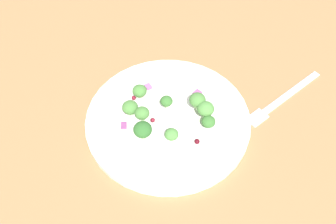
% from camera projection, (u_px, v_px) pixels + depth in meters
% --- Properties ---
extents(ground_plane, '(1.80, 1.80, 0.02)m').
position_uv_depth(ground_plane, '(170.00, 135.00, 0.62)').
color(ground_plane, olive).
extents(plate, '(0.28, 0.28, 0.02)m').
position_uv_depth(plate, '(168.00, 119.00, 0.62)').
color(plate, white).
rests_on(plate, ground_plane).
extents(dressing_pool, '(0.16, 0.16, 0.00)m').
position_uv_depth(dressing_pool, '(168.00, 117.00, 0.61)').
color(dressing_pool, white).
rests_on(dressing_pool, plate).
extents(broccoli_floret_0, '(0.03, 0.03, 0.03)m').
position_uv_depth(broccoli_floret_0, '(130.00, 108.00, 0.60)').
color(broccoli_floret_0, '#ADD18E').
rests_on(broccoli_floret_0, plate).
extents(broccoli_floret_1, '(0.02, 0.02, 0.02)m').
position_uv_depth(broccoli_floret_1, '(142.00, 115.00, 0.59)').
color(broccoli_floret_1, '#8EB77A').
rests_on(broccoli_floret_1, plate).
extents(broccoli_floret_2, '(0.03, 0.03, 0.03)m').
position_uv_depth(broccoli_floret_2, '(143.00, 130.00, 0.57)').
color(broccoli_floret_2, '#ADD18E').
rests_on(broccoli_floret_2, plate).
extents(broccoli_floret_3, '(0.02, 0.02, 0.02)m').
position_uv_depth(broccoli_floret_3, '(208.00, 122.00, 0.59)').
color(broccoli_floret_3, '#8EB77A').
rests_on(broccoli_floret_3, plate).
extents(broccoli_floret_4, '(0.03, 0.03, 0.03)m').
position_uv_depth(broccoli_floret_4, '(140.00, 91.00, 0.63)').
color(broccoli_floret_4, '#9EC684').
rests_on(broccoli_floret_4, plate).
extents(broccoli_floret_5, '(0.02, 0.02, 0.02)m').
position_uv_depth(broccoli_floret_5, '(172.00, 135.00, 0.57)').
color(broccoli_floret_5, '#9EC684').
rests_on(broccoli_floret_5, plate).
extents(broccoli_floret_6, '(0.02, 0.02, 0.02)m').
position_uv_depth(broccoli_floret_6, '(166.00, 101.00, 0.61)').
color(broccoli_floret_6, '#ADD18E').
rests_on(broccoli_floret_6, plate).
extents(broccoli_floret_7, '(0.03, 0.03, 0.03)m').
position_uv_depth(broccoli_floret_7, '(197.00, 100.00, 0.60)').
color(broccoli_floret_7, '#ADD18E').
rests_on(broccoli_floret_7, plate).
extents(broccoli_floret_8, '(0.03, 0.03, 0.03)m').
position_uv_depth(broccoli_floret_8, '(206.00, 109.00, 0.59)').
color(broccoli_floret_8, '#8EB77A').
rests_on(broccoli_floret_8, plate).
extents(cranberry_0, '(0.01, 0.01, 0.01)m').
position_uv_depth(cranberry_0, '(134.00, 98.00, 0.63)').
color(cranberry_0, maroon).
rests_on(cranberry_0, plate).
extents(cranberry_1, '(0.01, 0.01, 0.01)m').
position_uv_depth(cranberry_1, '(142.00, 95.00, 0.63)').
color(cranberry_1, maroon).
rests_on(cranberry_1, plate).
extents(cranberry_2, '(0.01, 0.01, 0.01)m').
position_uv_depth(cranberry_2, '(197.00, 141.00, 0.58)').
color(cranberry_2, '#4C0A14').
rests_on(cranberry_2, plate).
extents(cranberry_3, '(0.01, 0.01, 0.01)m').
position_uv_depth(cranberry_3, '(152.00, 122.00, 0.59)').
color(cranberry_3, maroon).
rests_on(cranberry_3, plate).
extents(onion_bit_0, '(0.01, 0.02, 0.00)m').
position_uv_depth(onion_bit_0, '(124.00, 125.00, 0.60)').
color(onion_bit_0, '#843D75').
rests_on(onion_bit_0, plate).
extents(onion_bit_1, '(0.02, 0.02, 0.00)m').
position_uv_depth(onion_bit_1, '(197.00, 93.00, 0.64)').
color(onion_bit_1, '#934C84').
rests_on(onion_bit_1, plate).
extents(onion_bit_2, '(0.02, 0.02, 0.00)m').
position_uv_depth(onion_bit_2, '(148.00, 86.00, 0.65)').
color(onion_bit_2, '#A35B93').
rests_on(onion_bit_2, plate).
extents(onion_bit_3, '(0.02, 0.02, 0.00)m').
position_uv_depth(onion_bit_3, '(127.00, 110.00, 0.62)').
color(onion_bit_3, '#A35B93').
rests_on(onion_bit_3, plate).
extents(fork, '(0.12, 0.16, 0.01)m').
position_uv_depth(fork, '(281.00, 100.00, 0.65)').
color(fork, silver).
rests_on(fork, ground_plane).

